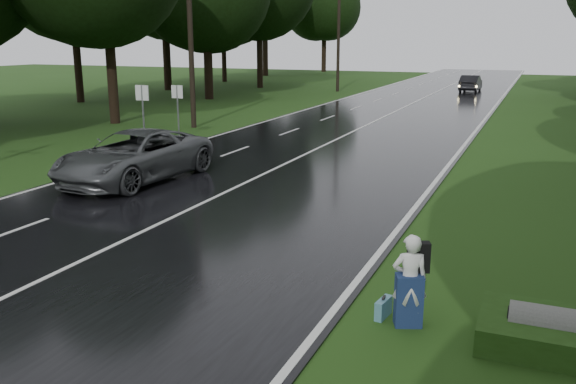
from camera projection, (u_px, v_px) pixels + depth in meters
ground at (44, 281)px, 12.05m from camera, size 160.00×160.00×0.00m
road at (345, 136)px, 29.92m from camera, size 12.00×140.00×0.04m
lane_center at (345, 135)px, 29.92m from camera, size 0.12×140.00×0.01m
grey_car at (134, 156)px, 20.20m from camera, size 3.17×6.16×1.66m
far_car at (471, 83)px, 54.45m from camera, size 1.63×4.45×1.46m
hitchhiker at (410, 284)px, 10.02m from camera, size 0.69×0.66×1.61m
suitcase at (383, 308)px, 10.44m from camera, size 0.21×0.49×0.34m
culvert at (551, 347)px, 9.46m from camera, size 1.33×0.66×0.66m
utility_pole_mid at (194, 127)px, 32.84m from camera, size 1.80×0.28×10.69m
utility_pole_far at (337, 91)px, 55.13m from camera, size 1.80×0.28×10.71m
road_sign_a at (145, 148)px, 26.76m from camera, size 0.66×0.10×2.73m
road_sign_b at (179, 138)px, 29.22m from camera, size 0.61×0.10×2.54m
tree_left_d at (115, 123)px, 34.48m from camera, size 10.16×10.16×15.87m
tree_left_e at (209, 99)px, 48.18m from camera, size 9.07×9.07×14.17m
tree_left_f at (260, 88)px, 59.27m from camera, size 11.13×11.13×17.39m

